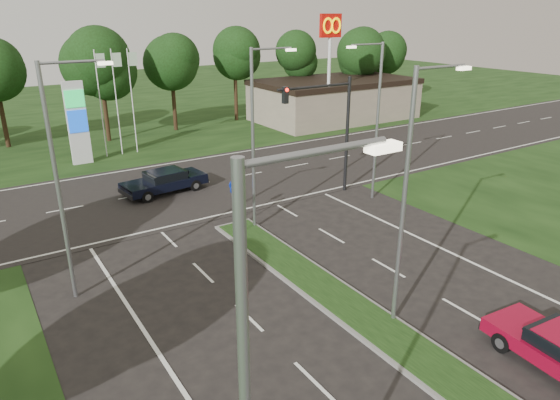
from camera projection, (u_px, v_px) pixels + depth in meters
verge_far at (75, 112)px, 56.21m from camera, size 160.00×50.00×0.02m
cross_road at (181, 188)px, 31.84m from camera, size 160.00×12.00×0.02m
median_kerb at (419, 357)px, 16.09m from camera, size 2.00×26.00×0.12m
commercial_building at (334, 100)px, 51.72m from camera, size 16.00×9.00×4.00m
streetlight_median_near at (409, 188)px, 16.40m from camera, size 2.53×0.22×9.00m
streetlight_median_far at (256, 131)px, 24.26m from camera, size 2.53×0.22×9.00m
streetlight_left_far at (62, 173)px, 17.97m from camera, size 2.53×0.22×9.00m
streetlight_right_far at (375, 114)px, 28.22m from camera, size 2.53×0.22×9.00m
traffic_signal at (331, 119)px, 29.12m from camera, size 5.10×0.42×7.00m
median_signs at (236, 197)px, 25.26m from camera, size 1.16×1.76×2.38m
gas_pylon at (80, 120)px, 35.90m from camera, size 5.80×1.26×8.00m
mcdonalds_sign at (330, 42)px, 44.42m from camera, size 2.20×0.47×10.40m
treeline_far at (104, 59)px, 42.01m from camera, size 6.00×6.00×9.90m
navy_sedan at (165, 181)px, 30.74m from camera, size 5.27×2.66×1.39m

